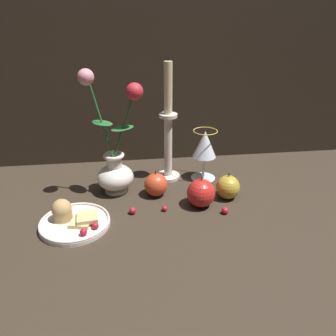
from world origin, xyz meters
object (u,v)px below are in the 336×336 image
(apple_at_table_edge, at_px, (228,187))
(candlestick, at_px, (168,133))
(plate_with_pastries, at_px, (72,220))
(apple_beside_vase, at_px, (156,185))
(vase, at_px, (115,163))
(wine_glass, at_px, (205,146))
(apple_near_glass, at_px, (201,193))

(apple_at_table_edge, bearing_deg, candlestick, 136.09)
(plate_with_pastries, bearing_deg, apple_at_table_edge, 11.06)
(candlestick, bearing_deg, apple_at_table_edge, -43.91)
(candlestick, xyz_separation_m, apple_at_table_edge, (0.15, -0.15, -0.12))
(apple_beside_vase, bearing_deg, vase, 162.53)
(apple_at_table_edge, bearing_deg, apple_beside_vase, 168.66)
(candlestick, height_order, apple_at_table_edge, candlestick)
(plate_with_pastries, xyz_separation_m, wine_glass, (0.38, 0.21, 0.09))
(plate_with_pastries, xyz_separation_m, apple_at_table_edge, (0.42, 0.08, 0.02))
(apple_beside_vase, height_order, apple_at_table_edge, same)
(vase, bearing_deg, wine_glass, 11.14)
(wine_glass, relative_size, apple_at_table_edge, 2.00)
(candlestick, bearing_deg, wine_glass, -8.72)
(vase, distance_m, wine_glass, 0.28)
(vase, relative_size, apple_near_glass, 3.99)
(apple_beside_vase, distance_m, apple_near_glass, 0.14)
(vase, height_order, apple_beside_vase, vase)
(candlestick, height_order, apple_beside_vase, candlestick)
(candlestick, distance_m, apple_near_glass, 0.22)
(apple_beside_vase, bearing_deg, plate_with_pastries, -150.88)
(vase, distance_m, plate_with_pastries, 0.21)
(apple_near_glass, xyz_separation_m, apple_at_table_edge, (0.09, 0.03, -0.00))
(candlestick, relative_size, apple_at_table_edge, 4.63)
(vase, distance_m, apple_at_table_edge, 0.33)
(vase, height_order, candlestick, candlestick)
(apple_near_glass, bearing_deg, apple_at_table_edge, 20.62)
(plate_with_pastries, bearing_deg, candlestick, 40.42)
(wine_glass, bearing_deg, apple_at_table_edge, -72.36)
(plate_with_pastries, xyz_separation_m, apple_beside_vase, (0.22, 0.12, 0.02))
(apple_beside_vase, relative_size, apple_near_glass, 0.89)
(plate_with_pastries, height_order, apple_at_table_edge, apple_at_table_edge)
(candlestick, bearing_deg, plate_with_pastries, -139.58)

